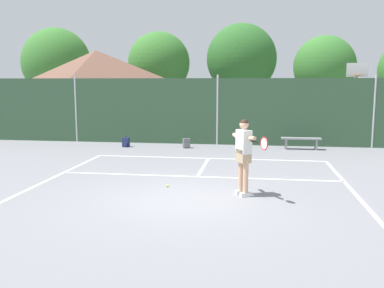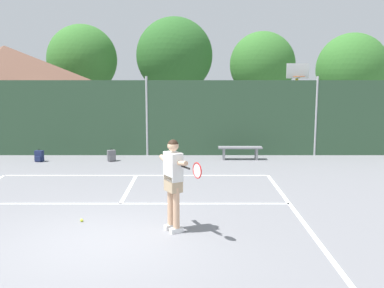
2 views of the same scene
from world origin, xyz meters
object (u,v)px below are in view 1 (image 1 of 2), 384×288
backpack_grey (186,143)px  backpack_navy (126,142)px  courtside_bench (301,141)px  basketball_hoop (356,92)px  tennis_ball (168,186)px  tennis_player (244,150)px

backpack_grey → backpack_navy: bearing=-178.1°
courtside_bench → basketball_hoop: bearing=39.5°
basketball_hoop → backpack_grey: size_ratio=7.67×
tennis_ball → backpack_navy: 7.29m
basketball_hoop → backpack_navy: basketball_hoop is taller
basketball_hoop → tennis_player: (-4.63, -9.57, -1.20)m
basketball_hoop → tennis_player: basketball_hoop is taller
backpack_navy → backpack_grey: 2.60m
tennis_player → backpack_navy: 8.85m
backpack_navy → courtside_bench: size_ratio=0.29×
basketball_hoop → backpack_grey: bearing=-161.9°
tennis_ball → backpack_grey: size_ratio=0.14×
backpack_navy → courtside_bench: 7.29m
basketball_hoop → courtside_bench: 3.78m
backpack_navy → backpack_grey: bearing=1.9°
tennis_player → courtside_bench: size_ratio=1.16×
basketball_hoop → backpack_grey: basketball_hoop is taller
tennis_ball → courtside_bench: courtside_bench is taller
basketball_hoop → backpack_navy: (-9.78, -2.44, -2.12)m
courtside_bench → backpack_navy: bearing=-177.0°
tennis_ball → courtside_bench: bearing=59.3°
tennis_player → backpack_grey: tennis_player is taller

